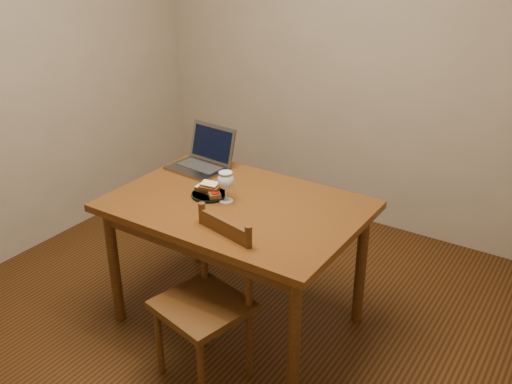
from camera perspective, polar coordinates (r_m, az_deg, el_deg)
The scene contains 11 objects.
floor at distance 3.35m, azimuth -3.42°, elevation -12.86°, with size 3.20×3.20×0.02m, color black.
back_wall at distance 4.11m, azimuth 9.93°, elevation 14.27°, with size 3.20×0.02×2.60m, color gray.
left_wall at distance 3.91m, azimuth -23.76°, elevation 12.02°, with size 0.02×3.20×2.60m, color gray.
table at distance 3.01m, azimuth -1.95°, elevation -2.54°, with size 1.30×0.90×0.74m.
chair at distance 2.76m, azimuth -5.05°, elevation -10.19°, with size 0.47×0.46×0.43m.
plate at distance 3.05m, azimuth -4.67°, elevation -0.26°, with size 0.19×0.19×0.02m, color black.
sandwich_cheese at distance 3.06m, azimuth -5.06°, elevation 0.36°, with size 0.11×0.06×0.03m, color #381E0C, non-canonical shape.
sandwich_tomato at distance 3.01m, azimuth -4.24°, elevation -0.08°, with size 0.10×0.06×0.03m, color #381E0C, non-canonical shape.
sandwich_top at distance 3.03m, azimuth -4.65°, elevation 0.57°, with size 0.11×0.06×0.03m, color #381E0C, non-canonical shape.
milk_glass at distance 2.95m, azimuth -3.03°, elevation 0.52°, with size 0.09×0.09×0.17m, color white, non-canonical shape.
laptop at distance 3.41m, azimuth -5.23°, elevation 3.55°, with size 0.35×0.32×0.24m.
Camera 1 is at (1.61, -2.10, 2.06)m, focal length 40.00 mm.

